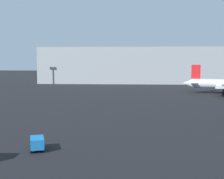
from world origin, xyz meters
TOP-DOWN VIEW (x-y plane):
  - baggage_cart at (-10.97, 22.43)m, footprint 2.02×2.69m
  - terminal_building at (0.38, 125.65)m, footprint 79.90×22.51m

SIDE VIEW (x-z plane):
  - baggage_cart at x=-10.97m, z-range 0.11..1.41m
  - terminal_building at x=0.38m, z-range 0.00..14.55m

